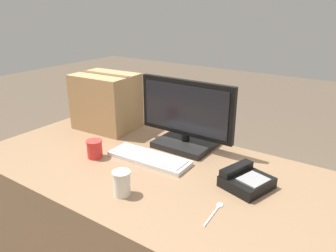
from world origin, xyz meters
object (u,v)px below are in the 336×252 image
object	(u,v)px
paper_cup_left	(95,149)
paper_cup_right	(122,183)
spoon	(216,210)
cardboard_box	(106,101)
keyboard	(149,158)
monitor	(185,120)
desk_phone	(246,180)

from	to	relation	value
paper_cup_left	paper_cup_right	distance (m)	0.39
spoon	cardboard_box	distance (m)	1.06
paper_cup_left	keyboard	bearing A→B (deg)	27.16
keyboard	paper_cup_right	size ratio (longest dim) A/B	4.07
monitor	paper_cup_right	bearing A→B (deg)	-85.51
desk_phone	paper_cup_right	distance (m)	0.52
monitor	desk_phone	distance (m)	0.50
monitor	desk_phone	size ratio (longest dim) A/B	2.42
paper_cup_left	desk_phone	bearing A→B (deg)	12.46
desk_phone	spoon	bearing A→B (deg)	-79.49
desk_phone	cardboard_box	world-z (taller)	cardboard_box
keyboard	desk_phone	bearing A→B (deg)	2.10
spoon	cardboard_box	bearing A→B (deg)	62.23
keyboard	paper_cup_right	bearing A→B (deg)	-74.28
paper_cup_right	spoon	world-z (taller)	paper_cup_right
spoon	cardboard_box	xyz separation A→B (m)	(-0.96, 0.41, 0.17)
paper_cup_left	paper_cup_right	world-z (taller)	paper_cup_right
paper_cup_right	cardboard_box	size ratio (longest dim) A/B	0.28
keyboard	cardboard_box	size ratio (longest dim) A/B	1.13
desk_phone	paper_cup_right	xyz separation A→B (m)	(-0.39, -0.34, 0.02)
monitor	keyboard	xyz separation A→B (m)	(-0.06, -0.25, -0.14)
spoon	cardboard_box	size ratio (longest dim) A/B	0.46
keyboard	paper_cup_left	xyz separation A→B (m)	(-0.25, -0.13, 0.03)
desk_phone	spoon	distance (m)	0.23
keyboard	paper_cup_right	world-z (taller)	paper_cup_right
monitor	keyboard	size ratio (longest dim) A/B	1.28
monitor	cardboard_box	world-z (taller)	monitor
paper_cup_right	cardboard_box	world-z (taller)	cardboard_box
paper_cup_right	cardboard_box	xyz separation A→B (m)	(-0.60, 0.53, 0.12)
paper_cup_left	cardboard_box	size ratio (longest dim) A/B	0.24
monitor	paper_cup_left	world-z (taller)	monitor
monitor	spoon	size ratio (longest dim) A/B	3.18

